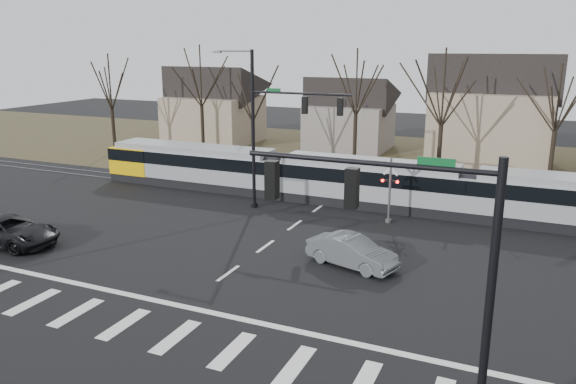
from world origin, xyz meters
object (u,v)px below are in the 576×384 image
at_px(tram, 366,181).
at_px(rail_crossing_signal, 390,193).
at_px(sedan, 352,252).
at_px(suv, 8,231).

distance_m(tram, rail_crossing_signal, 4.00).
relative_size(tram, sedan, 8.50).
relative_size(sedan, suv, 0.83).
height_order(tram, rail_crossing_signal, rail_crossing_signal).
distance_m(sedan, rail_crossing_signal, 7.64).
height_order(tram, suv, tram).
xyz_separation_m(sedan, suv, (-17.84, -4.56, 0.04)).
height_order(tram, sedan, tram).
distance_m(sedan, suv, 18.41).
distance_m(tram, suv, 21.75).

